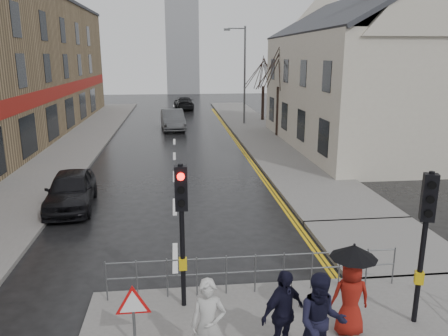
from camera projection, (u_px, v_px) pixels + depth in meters
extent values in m
plane|color=black|center=(176.00, 316.00, 10.00)|extent=(120.00, 120.00, 0.00)
cube|color=#605E5B|center=(84.00, 137.00, 31.42)|extent=(4.00, 44.00, 0.14)
cube|color=#605E5B|center=(256.00, 130.00, 34.75)|extent=(4.00, 40.00, 0.14)
cube|color=#605E5B|center=(385.00, 245.00, 13.57)|extent=(4.00, 4.20, 0.14)
cube|color=beige|center=(362.00, 93.00, 27.75)|extent=(9.00, 16.00, 7.00)
cube|color=#8E7552|center=(361.00, 5.00, 30.30)|extent=(0.70, 0.90, 1.80)
cube|color=gray|center=(182.00, 34.00, 67.58)|extent=(5.00, 5.00, 18.00)
cylinder|color=black|center=(182.00, 237.00, 9.76)|extent=(0.11, 0.11, 3.40)
cube|color=black|center=(181.00, 188.00, 9.47)|extent=(0.28, 0.22, 1.00)
cylinder|color=#FF0C07|center=(181.00, 177.00, 9.26)|extent=(0.16, 0.04, 0.16)
cylinder|color=black|center=(181.00, 190.00, 9.34)|extent=(0.16, 0.04, 0.16)
cylinder|color=black|center=(181.00, 203.00, 9.41)|extent=(0.16, 0.04, 0.16)
cube|color=gold|center=(183.00, 264.00, 9.92)|extent=(0.18, 0.14, 0.28)
cylinder|color=black|center=(423.00, 250.00, 9.14)|extent=(0.11, 0.11, 3.40)
cube|color=black|center=(429.00, 197.00, 8.86)|extent=(0.34, 0.30, 1.00)
cylinder|color=black|center=(432.00, 185.00, 8.65)|extent=(0.16, 0.09, 0.16)
cylinder|color=black|center=(430.00, 200.00, 8.72)|extent=(0.16, 0.09, 0.16)
cylinder|color=black|center=(429.00, 214.00, 8.80)|extent=(0.16, 0.09, 0.16)
cube|color=gold|center=(419.00, 278.00, 9.31)|extent=(0.22, 0.19, 0.28)
cylinder|color=#595B5E|center=(106.00, 281.00, 10.25)|extent=(0.04, 0.04, 1.00)
cylinder|color=#595B5E|center=(394.00, 266.00, 11.02)|extent=(0.04, 0.04, 1.00)
cylinder|color=#595B5E|center=(255.00, 256.00, 10.52)|extent=(7.10, 0.04, 0.04)
cylinder|color=#595B5E|center=(255.00, 271.00, 10.62)|extent=(7.10, 0.04, 0.04)
cylinder|color=#595B5E|center=(134.00, 328.00, 8.62)|extent=(0.06, 0.06, 0.85)
cylinder|color=red|center=(133.00, 304.00, 8.49)|extent=(0.80, 0.03, 0.80)
cylinder|color=white|center=(133.00, 305.00, 8.47)|extent=(0.60, 0.03, 0.60)
cylinder|color=#595B5E|center=(245.00, 76.00, 36.56)|extent=(0.16, 0.16, 8.00)
cylinder|color=#595B5E|center=(237.00, 28.00, 35.54)|extent=(1.40, 0.10, 0.10)
cube|color=#595B5E|center=(227.00, 30.00, 35.48)|extent=(0.50, 0.25, 0.18)
cylinder|color=#30211A|center=(278.00, 111.00, 31.51)|extent=(0.26, 0.26, 3.50)
cylinder|color=#30211A|center=(263.00, 103.00, 39.33)|extent=(0.26, 0.26, 3.00)
imported|color=#B2B1AD|center=(208.00, 325.00, 7.93)|extent=(0.73, 0.56, 1.79)
imported|color=black|center=(321.00, 323.00, 7.91)|extent=(1.04, 0.88, 1.90)
imported|color=maroon|center=(350.00, 297.00, 8.97)|extent=(0.84, 0.58, 1.65)
cylinder|color=black|center=(351.00, 293.00, 8.95)|extent=(0.02, 0.02, 1.85)
cone|color=black|center=(354.00, 251.00, 8.72)|extent=(0.96, 0.96, 0.28)
imported|color=black|center=(283.00, 314.00, 8.28)|extent=(1.12, 0.90, 1.78)
imported|color=black|center=(71.00, 190.00, 16.95)|extent=(2.05, 4.38, 1.45)
imported|color=#3D3E41|center=(173.00, 120.00, 34.98)|extent=(2.12, 4.99, 1.60)
imported|color=black|center=(184.00, 103.00, 48.31)|extent=(2.27, 4.90, 1.39)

